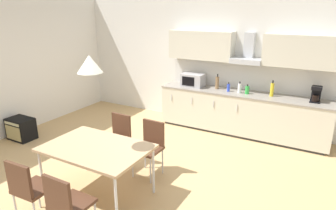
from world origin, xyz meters
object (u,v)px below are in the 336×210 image
at_px(bottle_green, 247,90).
at_px(dining_table, 96,150).
at_px(microwave, 193,80).
at_px(chair_near_left, 28,186).
at_px(pendant_lamp, 89,64).
at_px(coffee_maker, 316,94).
at_px(bottle_blue, 228,88).
at_px(bottle_yellow, 272,89).
at_px(guitar_amp, 21,129).
at_px(bottle_white, 240,88).
at_px(chair_far_left, 118,135).
at_px(bottle_brown, 217,83).
at_px(chair_far_right, 150,143).

bearing_deg(bottle_green, dining_table, -111.06).
bearing_deg(microwave, chair_near_left, -94.26).
bearing_deg(pendant_lamp, coffee_maker, 52.54).
bearing_deg(bottle_blue, coffee_maker, 2.83).
xyz_separation_m(coffee_maker, bottle_yellow, (-0.78, -0.01, -0.01)).
distance_m(bottle_green, pendant_lamp, 3.48).
xyz_separation_m(microwave, bottle_yellow, (1.69, 0.02, -0.00)).
height_order(dining_table, guitar_amp, dining_table).
relative_size(microwave, coffee_maker, 1.60).
height_order(bottle_yellow, pendant_lamp, pendant_lamp).
bearing_deg(bottle_blue, bottle_white, -0.13).
height_order(coffee_maker, guitar_amp, coffee_maker).
relative_size(bottle_blue, chair_far_left, 0.23).
height_order(bottle_brown, chair_near_left, bottle_brown).
distance_m(microwave, bottle_green, 1.22).
relative_size(bottle_yellow, chair_far_right, 0.37).
bearing_deg(coffee_maker, bottle_brown, 179.48).
bearing_deg(coffee_maker, bottle_white, -176.68).
xyz_separation_m(bottle_green, chair_far_right, (-0.88, -2.28, -0.44)).
distance_m(chair_far_left, guitar_amp, 2.39).
xyz_separation_m(bottle_brown, bottle_green, (0.67, -0.09, -0.05)).
relative_size(bottle_brown, chair_far_left, 0.37).
bearing_deg(coffee_maker, dining_table, -127.46).
bearing_deg(bottle_blue, bottle_yellow, 4.75).
distance_m(bottle_green, bottle_yellow, 0.48).
xyz_separation_m(bottle_green, dining_table, (-1.21, -3.13, -0.26)).
bearing_deg(bottle_green, bottle_yellow, 7.49).
bearing_deg(bottle_white, bottle_green, 3.75).
height_order(bottle_white, chair_far_left, bottle_white).
height_order(microwave, bottle_yellow, bottle_yellow).
bearing_deg(bottle_yellow, chair_near_left, -116.16).
bearing_deg(chair_far_right, chair_far_left, -179.99).
xyz_separation_m(microwave, dining_table, (0.01, -3.18, -0.32)).
bearing_deg(bottle_blue, microwave, 176.25).
distance_m(chair_far_right, guitar_amp, 3.03).
bearing_deg(microwave, bottle_yellow, 0.57).
bearing_deg(chair_near_left, dining_table, 69.81).
bearing_deg(microwave, chair_far_right, -81.75).
xyz_separation_m(bottle_green, guitar_amp, (-3.89, -2.42, -0.75)).
height_order(bottle_white, chair_near_left, bottle_white).
bearing_deg(bottle_brown, guitar_amp, -142.01).
relative_size(bottle_blue, chair_far_right, 0.23).
distance_m(bottle_yellow, pendant_lamp, 3.71).
distance_m(bottle_blue, chair_far_right, 2.36).
bearing_deg(chair_far_left, chair_near_left, -90.02).
xyz_separation_m(coffee_maker, bottle_white, (-1.40, -0.08, -0.05)).
relative_size(bottle_green, guitar_amp, 0.37).
bearing_deg(chair_near_left, coffee_maker, 55.71).
relative_size(dining_table, chair_far_right, 1.63).
relative_size(chair_far_right, chair_near_left, 1.00).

